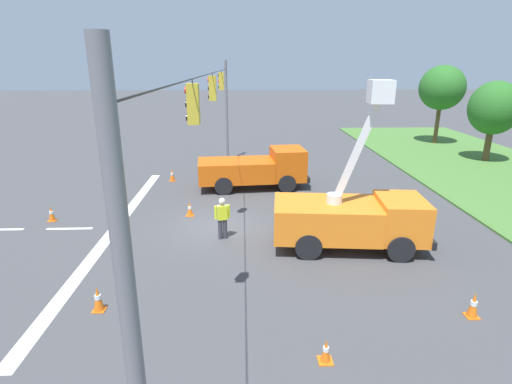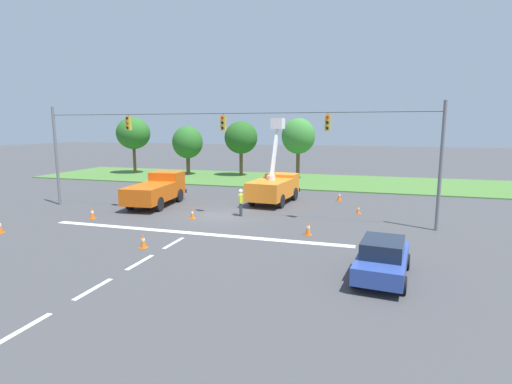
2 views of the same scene
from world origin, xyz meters
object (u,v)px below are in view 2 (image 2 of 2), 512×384
object	(u,v)px
utility_truck_support_near	(157,190)
sedan_blue	(382,258)
road_worker	(241,201)
tree_east	(298,136)
traffic_cone_foreground_left	(358,209)
traffic_cone_near_bucket	(339,196)
tree_west	(188,142)
traffic_cone_foreground_right	(192,213)
tree_far_west	(133,133)
tree_centre	(241,138)
traffic_cone_mid_right	(308,228)
utility_truck_bucket_lift	(274,186)
traffic_cone_mid_left	(143,241)
traffic_cone_lane_edge_a	(92,213)

from	to	relation	value
utility_truck_support_near	sedan_blue	world-z (taller)	utility_truck_support_near
sedan_blue	road_worker	size ratio (longest dim) A/B	2.52
tree_east	traffic_cone_foreground_left	distance (m)	18.39
sedan_blue	traffic_cone_near_bucket	world-z (taller)	sedan_blue
tree_west	sedan_blue	xyz separation A→B (m)	(21.86, -27.56, -3.13)
tree_east	utility_truck_support_near	distance (m)	19.28
utility_truck_support_near	traffic_cone_foreground_right	world-z (taller)	utility_truck_support_near
tree_far_west	tree_centre	size ratio (longest dim) A/B	1.08
traffic_cone_foreground_right	traffic_cone_mid_right	distance (m)	7.87
tree_far_west	utility_truck_bucket_lift	distance (m)	25.12
utility_truck_bucket_lift	utility_truck_support_near	xyz separation A→B (m)	(-8.12, -3.41, -0.16)
traffic_cone_mid_left	traffic_cone_lane_edge_a	xyz separation A→B (m)	(-6.52, 4.46, 0.03)
utility_truck_bucket_lift	traffic_cone_near_bucket	distance (m)	5.34
tree_far_west	tree_east	distance (m)	20.16
tree_far_west	utility_truck_bucket_lift	size ratio (longest dim) A/B	1.07
utility_truck_bucket_lift	sedan_blue	world-z (taller)	utility_truck_bucket_lift
traffic_cone_foreground_left	traffic_cone_lane_edge_a	distance (m)	17.30
traffic_cone_foreground_right	traffic_cone_lane_edge_a	size ratio (longest dim) A/B	0.91
traffic_cone_foreground_left	utility_truck_bucket_lift	bearing A→B (deg)	160.81
sedan_blue	traffic_cone_near_bucket	distance (m)	16.38
traffic_cone_foreground_left	traffic_cone_mid_right	world-z (taller)	traffic_cone_mid_right
traffic_cone_lane_edge_a	traffic_cone_near_bucket	bearing A→B (deg)	37.24
traffic_cone_lane_edge_a	tree_centre	bearing A→B (deg)	85.07
tree_east	road_worker	xyz separation A→B (m)	(-0.08, -19.15, -3.72)
traffic_cone_mid_right	tree_centre	bearing A→B (deg)	116.87
tree_east	traffic_cone_near_bucket	xyz separation A→B (m)	(5.58, -11.74, -4.33)
traffic_cone_mid_left	sedan_blue	bearing A→B (deg)	-3.45
tree_east	sedan_blue	bearing A→B (deg)	-72.72
traffic_cone_near_bucket	traffic_cone_lane_edge_a	size ratio (longest dim) A/B	1.00
tree_far_west	traffic_cone_near_bucket	bearing A→B (deg)	-22.94
utility_truck_bucket_lift	traffic_cone_mid_left	bearing A→B (deg)	-103.75
utility_truck_bucket_lift	traffic_cone_mid_right	world-z (taller)	utility_truck_bucket_lift
traffic_cone_mid_right	road_worker	bearing A→B (deg)	145.66
traffic_cone_mid_right	traffic_cone_lane_edge_a	bearing A→B (deg)	-179.46
sedan_blue	traffic_cone_near_bucket	xyz separation A→B (m)	(-3.07, 16.08, -0.40)
traffic_cone_lane_edge_a	traffic_cone_foreground_right	bearing A→B (deg)	16.92
traffic_cone_lane_edge_a	tree_east	bearing A→B (deg)	68.75
traffic_cone_foreground_left	traffic_cone_near_bucket	xyz separation A→B (m)	(-1.67, 4.57, 0.08)
tree_west	traffic_cone_mid_left	world-z (taller)	tree_west
traffic_cone_foreground_right	traffic_cone_foreground_left	bearing A→B (deg)	24.37
traffic_cone_mid_right	traffic_cone_near_bucket	bearing A→B (deg)	86.47
tree_far_west	traffic_cone_mid_right	bearing A→B (deg)	-40.92
tree_east	traffic_cone_mid_left	distance (m)	27.61
utility_truck_bucket_lift	traffic_cone_mid_left	world-z (taller)	utility_truck_bucket_lift
utility_truck_bucket_lift	traffic_cone_foreground_left	world-z (taller)	utility_truck_bucket_lift
sedan_blue	traffic_cone_foreground_left	size ratio (longest dim) A/B	7.06
tree_east	road_worker	world-z (taller)	tree_east
traffic_cone_mid_left	traffic_cone_near_bucket	bearing A→B (deg)	62.90
tree_far_west	traffic_cone_mid_right	xyz separation A→B (m)	(25.06, -21.72, -4.56)
sedan_blue	road_worker	distance (m)	12.31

